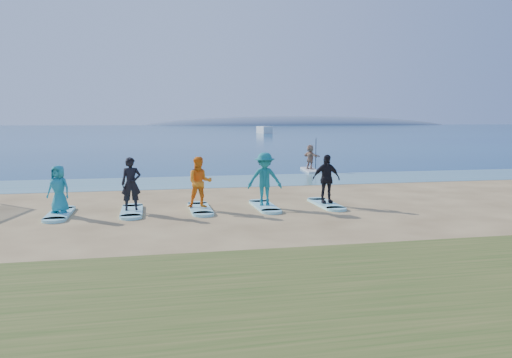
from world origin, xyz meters
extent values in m
plane|color=tan|center=(0.00, 0.00, 0.00)|extent=(600.00, 600.00, 0.00)
plane|color=teal|center=(0.00, 10.50, 0.01)|extent=(600.00, 600.00, 0.00)
plane|color=navy|center=(0.00, 160.00, 0.01)|extent=(600.00, 600.00, 0.00)
ellipsoid|color=slate|center=(95.00, 300.00, 0.00)|extent=(220.00, 56.00, 18.00)
cube|color=silver|center=(6.93, 14.48, 0.06)|extent=(1.08, 3.07, 0.12)
imported|color=tan|center=(6.93, 14.48, 0.87)|extent=(0.93, 1.45, 1.49)
cube|color=silver|center=(23.99, 100.61, 0.00)|extent=(2.46, 6.67, 1.67)
cube|color=#9AEAEF|center=(-5.56, 2.58, 0.04)|extent=(0.70, 2.20, 0.09)
imported|color=teal|center=(-5.56, 2.58, 0.87)|extent=(0.89, 0.74, 1.55)
cube|color=#9AEAEF|center=(-3.27, 2.58, 0.04)|extent=(0.70, 2.20, 0.09)
imported|color=black|center=(-3.27, 2.58, 0.98)|extent=(0.68, 0.48, 1.77)
cube|color=#9AEAEF|center=(-0.98, 2.58, 0.04)|extent=(0.70, 2.20, 0.09)
imported|color=orange|center=(-0.98, 2.58, 0.97)|extent=(0.88, 0.70, 1.75)
cube|color=#9AEAEF|center=(1.31, 2.58, 0.04)|extent=(0.70, 2.20, 0.09)
imported|color=#1A797F|center=(1.31, 2.58, 1.02)|extent=(1.30, 0.87, 1.87)
cube|color=#9AEAEF|center=(3.60, 2.58, 0.04)|extent=(0.70, 2.20, 0.09)
imported|color=black|center=(3.60, 2.58, 0.97)|extent=(1.04, 0.44, 1.77)
camera|label=1|loc=(-2.64, -14.43, 3.09)|focal=35.00mm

